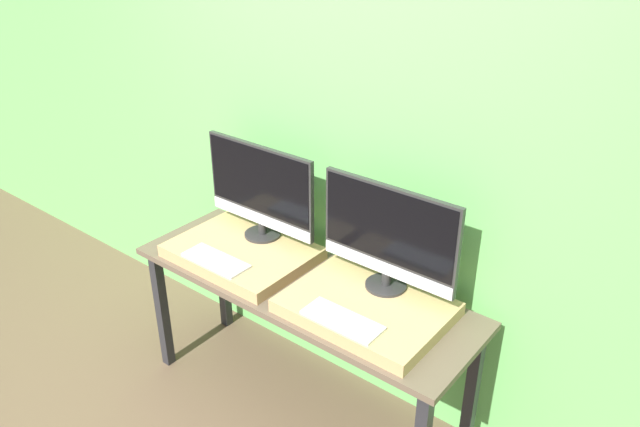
% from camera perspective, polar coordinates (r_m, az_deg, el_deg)
% --- Properties ---
extents(wall_back, '(8.00, 0.04, 2.60)m').
position_cam_1_polar(wall_back, '(2.83, 2.72, 6.53)').
color(wall_back, '#66B75B').
rests_on(wall_back, ground_plane).
extents(workbench, '(1.67, 0.56, 0.73)m').
position_cam_1_polar(workbench, '(2.89, -1.68, -7.74)').
color(workbench, brown).
rests_on(workbench, ground_plane).
extents(wooden_riser_left, '(0.66, 0.49, 0.06)m').
position_cam_1_polar(wooden_riser_left, '(3.03, -7.11, -3.51)').
color(wooden_riser_left, tan).
rests_on(wooden_riser_left, workbench).
extents(monitor_left, '(0.64, 0.18, 0.48)m').
position_cam_1_polar(monitor_left, '(2.99, -5.49, 2.27)').
color(monitor_left, '#282828').
rests_on(monitor_left, wooden_riser_left).
extents(keyboard_left, '(0.33, 0.13, 0.01)m').
position_cam_1_polar(keyboard_left, '(2.91, -9.51, -4.23)').
color(keyboard_left, silver).
rests_on(keyboard_left, wooden_riser_left).
extents(wooden_riser_right, '(0.66, 0.49, 0.06)m').
position_cam_1_polar(wooden_riser_right, '(2.64, 4.27, -8.56)').
color(wooden_riser_right, tan).
rests_on(wooden_riser_right, workbench).
extents(monitor_right, '(0.64, 0.18, 0.48)m').
position_cam_1_polar(monitor_right, '(2.59, 6.29, -1.96)').
color(monitor_right, '#282828').
rests_on(monitor_right, wooden_riser_right).
extents(keyboard_right, '(0.33, 0.13, 0.01)m').
position_cam_1_polar(keyboard_right, '(2.50, 2.06, -9.70)').
color(keyboard_right, silver).
rests_on(keyboard_right, wooden_riser_right).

